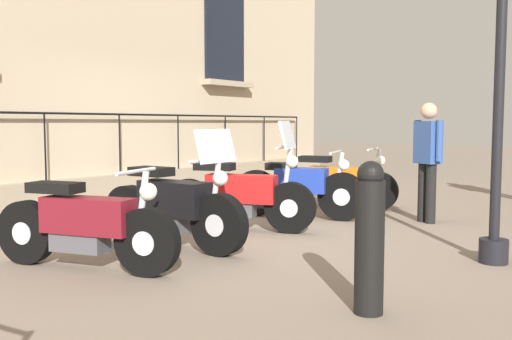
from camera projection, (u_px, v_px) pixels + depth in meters
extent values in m
plane|color=gray|center=(233.00, 230.00, 7.43)|extent=(60.00, 60.00, 0.00)
cube|color=gray|center=(119.00, 194.00, 8.69)|extent=(0.20, 12.18, 0.61)
cube|color=black|center=(225.00, 31.00, 10.66)|extent=(0.06, 1.12, 1.87)
cube|color=tan|center=(228.00, 84.00, 10.70)|extent=(0.24, 1.32, 0.10)
cube|color=black|center=(119.00, 114.00, 8.56)|extent=(0.03, 10.23, 0.03)
cylinder|color=black|center=(45.00, 147.00, 7.57)|extent=(0.02, 0.02, 0.91)
cylinder|color=black|center=(120.00, 145.00, 8.60)|extent=(0.02, 0.02, 0.91)
cylinder|color=black|center=(178.00, 142.00, 9.64)|extent=(0.02, 0.02, 0.91)
cylinder|color=black|center=(225.00, 140.00, 10.68)|extent=(0.02, 0.02, 0.91)
cylinder|color=black|center=(264.00, 139.00, 11.71)|extent=(0.02, 0.02, 0.91)
cylinder|color=black|center=(297.00, 138.00, 12.75)|extent=(0.02, 0.02, 0.91)
cylinder|color=black|center=(147.00, 242.00, 5.15)|extent=(0.64, 0.30, 0.63)
cylinder|color=silver|center=(147.00, 242.00, 5.15)|extent=(0.25, 0.21, 0.22)
cylinder|color=black|center=(27.00, 232.00, 5.61)|extent=(0.64, 0.30, 0.63)
cylinder|color=silver|center=(27.00, 232.00, 5.61)|extent=(0.25, 0.21, 0.22)
cube|color=maroon|center=(88.00, 215.00, 5.34)|extent=(0.95, 0.52, 0.34)
cube|color=#4C4C51|center=(80.00, 240.00, 5.40)|extent=(0.59, 0.37, 0.22)
cube|color=black|center=(55.00, 187.00, 5.45)|extent=(0.56, 0.38, 0.10)
cylinder|color=silver|center=(142.00, 207.00, 5.14)|extent=(0.17, 0.10, 0.65)
cylinder|color=silver|center=(136.00, 171.00, 5.13)|extent=(0.20, 0.61, 0.04)
sphere|color=white|center=(148.00, 192.00, 5.10)|extent=(0.16, 0.16, 0.16)
cylinder|color=silver|center=(75.00, 246.00, 5.61)|extent=(0.81, 0.30, 0.08)
cylinder|color=black|center=(219.00, 224.00, 5.95)|extent=(0.66, 0.17, 0.66)
cylinder|color=silver|center=(219.00, 224.00, 5.95)|extent=(0.24, 0.18, 0.23)
cylinder|color=black|center=(129.00, 213.00, 6.69)|extent=(0.66, 0.17, 0.66)
cylinder|color=silver|center=(129.00, 213.00, 6.69)|extent=(0.24, 0.18, 0.23)
cube|color=black|center=(174.00, 198.00, 6.27)|extent=(0.85, 0.35, 0.38)
cube|color=#4C4C51|center=(168.00, 221.00, 6.35)|extent=(0.51, 0.27, 0.23)
cube|color=black|center=(151.00, 171.00, 6.44)|extent=(0.48, 0.30, 0.10)
cylinder|color=silver|center=(215.00, 192.00, 5.95)|extent=(0.16, 0.07, 0.68)
cylinder|color=silver|center=(211.00, 160.00, 5.95)|extent=(0.06, 0.71, 0.04)
sphere|color=white|center=(220.00, 178.00, 5.90)|extent=(0.16, 0.16, 0.16)
cylinder|color=silver|center=(168.00, 227.00, 6.59)|extent=(0.76, 0.11, 0.08)
cube|color=silver|center=(216.00, 146.00, 5.90)|extent=(0.14, 0.58, 0.36)
cylinder|color=black|center=(290.00, 208.00, 7.18)|extent=(0.66, 0.35, 0.65)
cylinder|color=silver|center=(290.00, 208.00, 7.18)|extent=(0.27, 0.23, 0.23)
cylinder|color=black|center=(188.00, 203.00, 7.57)|extent=(0.66, 0.35, 0.65)
cylinder|color=silver|center=(188.00, 203.00, 7.57)|extent=(0.27, 0.23, 0.23)
cube|color=red|center=(241.00, 189.00, 7.34)|extent=(0.95, 0.55, 0.36)
cube|color=#4C4C51|center=(234.00, 208.00, 7.39)|extent=(0.59, 0.38, 0.23)
cube|color=black|center=(215.00, 166.00, 7.42)|extent=(0.56, 0.40, 0.10)
cylinder|color=silver|center=(286.00, 177.00, 7.16)|extent=(0.17, 0.11, 0.77)
cylinder|color=silver|center=(283.00, 147.00, 7.14)|extent=(0.23, 0.58, 0.04)
sphere|color=white|center=(292.00, 162.00, 7.12)|extent=(0.16, 0.16, 0.16)
cylinder|color=silver|center=(225.00, 214.00, 7.59)|extent=(0.80, 0.34, 0.08)
cube|color=silver|center=(287.00, 135.00, 7.11)|extent=(0.28, 0.50, 0.36)
cylinder|color=black|center=(342.00, 197.00, 8.08)|extent=(0.69, 0.30, 0.69)
cylinder|color=silver|center=(342.00, 197.00, 8.08)|extent=(0.27, 0.19, 0.24)
cylinder|color=black|center=(256.00, 193.00, 8.49)|extent=(0.69, 0.30, 0.69)
cylinder|color=silver|center=(256.00, 193.00, 8.49)|extent=(0.27, 0.19, 0.24)
cube|color=#1E389E|center=(301.00, 180.00, 8.25)|extent=(0.80, 0.53, 0.35)
cube|color=#4C4C51|center=(295.00, 197.00, 8.30)|extent=(0.50, 0.38, 0.24)
cube|color=black|center=(281.00, 166.00, 8.33)|extent=(0.48, 0.40, 0.10)
cylinder|color=silver|center=(339.00, 174.00, 8.07)|extent=(0.17, 0.10, 0.64)
cylinder|color=silver|center=(336.00, 152.00, 8.06)|extent=(0.24, 0.71, 0.04)
sphere|color=white|center=(344.00, 165.00, 8.03)|extent=(0.16, 0.16, 0.16)
cylinder|color=silver|center=(289.00, 203.00, 8.53)|extent=(0.66, 0.27, 0.08)
cylinder|color=black|center=(378.00, 191.00, 9.03)|extent=(0.63, 0.27, 0.62)
cylinder|color=silver|center=(378.00, 191.00, 9.03)|extent=(0.25, 0.21, 0.22)
cylinder|color=black|center=(291.00, 187.00, 9.62)|extent=(0.63, 0.27, 0.62)
cylinder|color=silver|center=(291.00, 187.00, 9.62)|extent=(0.25, 0.21, 0.22)
cube|color=orange|center=(337.00, 177.00, 9.29)|extent=(0.95, 0.49, 0.33)
cube|color=#4C4C51|center=(331.00, 191.00, 9.35)|extent=(0.58, 0.36, 0.22)
cube|color=black|center=(315.00, 159.00, 9.41)|extent=(0.55, 0.38, 0.10)
cylinder|color=silver|center=(376.00, 170.00, 9.02)|extent=(0.17, 0.09, 0.68)
cylinder|color=silver|center=(373.00, 149.00, 9.01)|extent=(0.18, 0.68, 0.04)
sphere|color=white|center=(380.00, 161.00, 8.98)|extent=(0.16, 0.16, 0.16)
cylinder|color=silver|center=(323.00, 196.00, 9.58)|extent=(0.82, 0.25, 0.08)
cylinder|color=black|center=(493.00, 251.00, 5.65)|extent=(0.28, 0.28, 0.24)
cylinder|color=black|center=(501.00, 40.00, 5.48)|extent=(0.10, 0.10, 4.38)
cylinder|color=black|center=(369.00, 247.00, 4.12)|extent=(0.21, 0.21, 0.98)
sphere|color=black|center=(371.00, 174.00, 4.08)|extent=(0.19, 0.19, 0.19)
cylinder|color=black|center=(431.00, 194.00, 7.86)|extent=(0.14, 0.14, 0.83)
cylinder|color=black|center=(423.00, 192.00, 8.01)|extent=(0.14, 0.14, 0.83)
cube|color=#2D4C8C|center=(428.00, 142.00, 7.88)|extent=(0.42, 0.37, 0.59)
sphere|color=tan|center=(429.00, 111.00, 7.84)|extent=(0.22, 0.22, 0.22)
cylinder|color=#2D4C8C|center=(439.00, 141.00, 7.68)|extent=(0.09, 0.09, 0.56)
cylinder|color=#2D4C8C|center=(417.00, 140.00, 8.08)|extent=(0.09, 0.09, 0.56)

